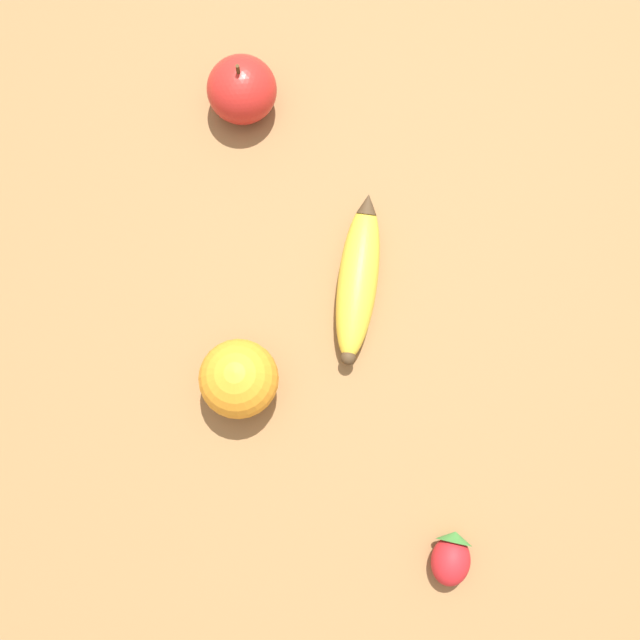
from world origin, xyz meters
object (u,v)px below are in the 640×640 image
(orange, at_px, (239,379))
(strawberry, at_px, (451,557))
(banana, at_px, (358,278))
(apple, at_px, (242,90))

(orange, xyz_separation_m, strawberry, (-0.25, 0.12, -0.02))
(orange, bearing_deg, banana, -124.48)
(apple, bearing_deg, strawberry, 126.59)
(orange, relative_size, apple, 0.98)
(strawberry, relative_size, apple, 0.64)
(orange, xyz_separation_m, apple, (0.08, -0.32, -0.01))
(strawberry, bearing_deg, apple, 35.64)
(strawberry, distance_m, apple, 0.56)
(apple, bearing_deg, banana, 134.03)
(orange, distance_m, apple, 0.33)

